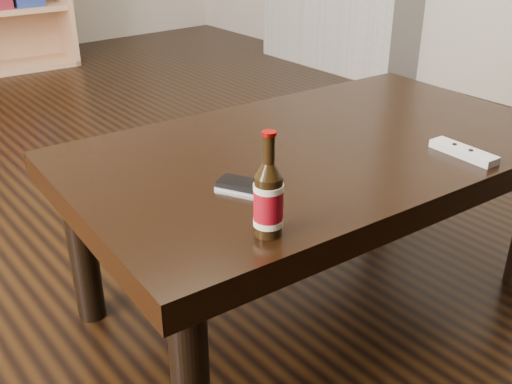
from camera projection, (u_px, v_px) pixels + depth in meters
floor at (103, 246)px, 2.07m from camera, size 5.00×6.00×0.01m
coffee_table at (320, 166)px, 1.61m from camera, size 1.38×0.87×0.50m
beer_bottle at (268, 200)px, 1.13m from camera, size 0.06×0.06×0.21m
phone at (242, 186)px, 1.33m from camera, size 0.10×0.13×0.02m
remote at (464, 152)px, 1.50m from camera, size 0.06×0.18×0.02m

